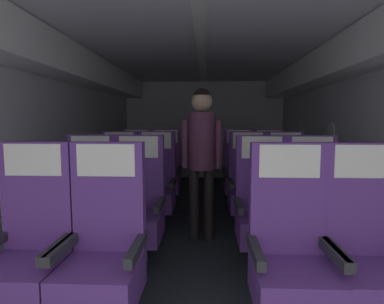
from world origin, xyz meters
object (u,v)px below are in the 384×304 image
at_px(seat_a_right_aisle, 368,259).
at_px(seat_b_left_aisle, 138,209).
at_px(seat_b_right_aisle, 313,212).
at_px(seat_d_right_aisle, 269,175).
at_px(flight_attendant, 202,147).
at_px(seat_c_right_aisle, 286,188).
at_px(seat_a_left_aisle, 104,255).
at_px(seat_d_left_aisle, 165,174).
at_px(seat_a_right_window, 291,258).
at_px(seat_b_left_window, 89,208).
at_px(seat_b_right_window, 262,211).
at_px(seat_c_left_window, 118,187).
at_px(seat_c_right_window, 248,188).
at_px(seat_a_left_window, 29,253).
at_px(seat_c_left_aisle, 156,187).
at_px(seat_d_left_window, 137,173).
at_px(seat_d_right_window, 239,174).

xyz_separation_m(seat_a_right_aisle, seat_b_left_aisle, (-1.58, 0.95, 0.00)).
height_order(seat_a_right_aisle, seat_b_right_aisle, same).
distance_m(seat_d_right_aisle, flight_attendant, 1.75).
bearing_deg(seat_c_right_aisle, seat_a_left_aisle, -129.09).
distance_m(seat_b_right_aisle, seat_d_left_aisle, 2.49).
relative_size(seat_a_right_window, flight_attendant, 0.71).
bearing_deg(seat_b_left_window, seat_a_right_window, -31.58).
bearing_deg(seat_b_right_window, seat_d_right_aisle, 77.15).
xyz_separation_m(seat_b_right_aisle, seat_b_right_window, (-0.45, 0.01, 0.00)).
xyz_separation_m(seat_b_right_window, seat_c_right_aisle, (0.46, 0.97, 0.00)).
xyz_separation_m(seat_a_left_aisle, seat_a_right_aisle, (1.57, 0.02, 0.00)).
height_order(seat_b_right_window, flight_attendant, flight_attendant).
relative_size(seat_b_right_window, flight_attendant, 0.71).
bearing_deg(seat_c_right_aisle, seat_b_left_aisle, -148.48).
height_order(seat_b_left_window, seat_b_left_aisle, same).
bearing_deg(seat_b_left_aisle, seat_d_left_aisle, 89.96).
height_order(seat_b_left_window, seat_c_left_window, same).
xyz_separation_m(seat_c_right_window, seat_d_left_aisle, (-1.13, 0.95, 0.00)).
bearing_deg(seat_b_left_window, seat_b_right_window, -0.50).
distance_m(seat_b_right_aisle, seat_b_right_window, 0.45).
bearing_deg(seat_d_left_aisle, seat_a_left_window, -98.99).
bearing_deg(seat_d_right_aisle, seat_a_right_window, -98.68).
relative_size(seat_a_right_aisle, seat_b_left_window, 1.00).
relative_size(seat_a_right_aisle, seat_a_right_window, 1.00).
distance_m(seat_a_right_aisle, seat_c_left_aisle, 2.47).
relative_size(seat_c_left_aisle, flight_attendant, 0.71).
distance_m(seat_a_left_window, seat_a_left_aisle, 0.46).
distance_m(seat_a_left_window, seat_b_right_window, 1.86).
bearing_deg(seat_b_left_aisle, seat_c_right_aisle, 31.52).
bearing_deg(seat_a_left_window, seat_b_left_aisle, 64.82).
xyz_separation_m(seat_d_left_window, seat_d_right_window, (1.57, -0.00, 0.00)).
distance_m(seat_a_right_aisle, seat_a_right_window, 0.45).
bearing_deg(seat_d_left_aisle, seat_a_left_aisle, -89.87).
height_order(seat_c_left_window, seat_d_right_aisle, same).
relative_size(seat_a_left_aisle, seat_a_right_aisle, 1.00).
xyz_separation_m(seat_a_left_window, seat_b_right_aisle, (2.03, 0.96, 0.00)).
relative_size(seat_b_left_aisle, seat_c_right_aisle, 1.00).
bearing_deg(seat_b_left_window, seat_c_left_aisle, 63.65).
bearing_deg(seat_a_right_window, seat_b_right_aisle, 64.79).
bearing_deg(seat_a_right_window, seat_a_left_aisle, -179.67).
height_order(seat_a_left_aisle, seat_d_left_aisle, same).
height_order(seat_a_right_window, seat_b_right_aisle, same).
bearing_deg(seat_c_right_aisle, seat_a_right_window, -103.28).
bearing_deg(seat_b_left_aisle, seat_d_right_window, 59.78).
xyz_separation_m(seat_a_left_aisle, seat_c_left_window, (-0.46, 1.93, 0.00)).
xyz_separation_m(seat_a_right_aisle, seat_d_right_window, (-0.45, 2.88, 0.00)).
relative_size(seat_a_right_window, seat_c_left_window, 1.00).
height_order(seat_a_left_window, seat_b_right_window, same).
relative_size(seat_b_left_window, seat_c_right_window, 1.00).
bearing_deg(seat_a_left_window, seat_d_right_window, 61.41).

